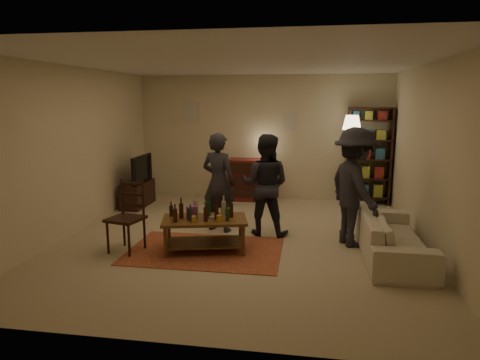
% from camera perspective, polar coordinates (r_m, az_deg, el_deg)
% --- Properties ---
extents(floor, '(6.00, 6.00, 0.00)m').
position_cam_1_polar(floor, '(6.80, 0.12, -7.92)').
color(floor, '#C6B793').
rests_on(floor, ground).
extents(room_shell, '(6.00, 6.00, 6.00)m').
position_cam_1_polar(room_shell, '(9.50, -0.92, 8.51)').
color(room_shell, beige).
rests_on(room_shell, ground).
extents(rug, '(2.20, 1.50, 0.01)m').
position_cam_1_polar(rug, '(6.32, -4.69, -9.36)').
color(rug, maroon).
rests_on(rug, ground).
extents(coffee_table, '(1.32, 0.91, 0.83)m').
position_cam_1_polar(coffee_table, '(6.19, -4.83, -5.69)').
color(coffee_table, brown).
rests_on(coffee_table, ground).
extents(dining_chair, '(0.55, 0.55, 1.05)m').
position_cam_1_polar(dining_chair, '(6.39, -14.69, -4.31)').
color(dining_chair, black).
rests_on(dining_chair, ground).
extents(tv_stand, '(0.40, 1.00, 1.06)m').
position_cam_1_polar(tv_stand, '(9.04, -13.51, -1.01)').
color(tv_stand, black).
rests_on(tv_stand, ground).
extents(dresser, '(1.00, 0.50, 1.36)m').
position_cam_1_polar(dresser, '(9.31, 1.58, 0.18)').
color(dresser, maroon).
rests_on(dresser, ground).
extents(bookshelf, '(0.90, 0.34, 2.02)m').
position_cam_1_polar(bookshelf, '(9.30, 16.75, 3.20)').
color(bookshelf, black).
rests_on(bookshelf, ground).
extents(floor_lamp, '(0.36, 0.36, 1.87)m').
position_cam_1_polar(floor_lamp, '(8.69, 14.66, 6.55)').
color(floor_lamp, black).
rests_on(floor_lamp, ground).
extents(sofa, '(0.81, 2.08, 0.61)m').
position_cam_1_polar(sofa, '(6.36, 19.64, -7.00)').
color(sofa, beige).
rests_on(sofa, ground).
extents(person_left, '(0.70, 0.57, 1.65)m').
position_cam_1_polar(person_left, '(7.07, -2.88, -0.30)').
color(person_left, '#292830').
rests_on(person_left, ground).
extents(person_right, '(0.87, 0.72, 1.64)m').
position_cam_1_polar(person_right, '(6.87, 3.37, -0.66)').
color(person_right, '#232229').
rests_on(person_right, ground).
extents(person_by_sofa, '(1.06, 1.31, 1.77)m').
position_cam_1_polar(person_by_sofa, '(6.56, 15.00, -0.95)').
color(person_by_sofa, '#24242B').
rests_on(person_by_sofa, ground).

